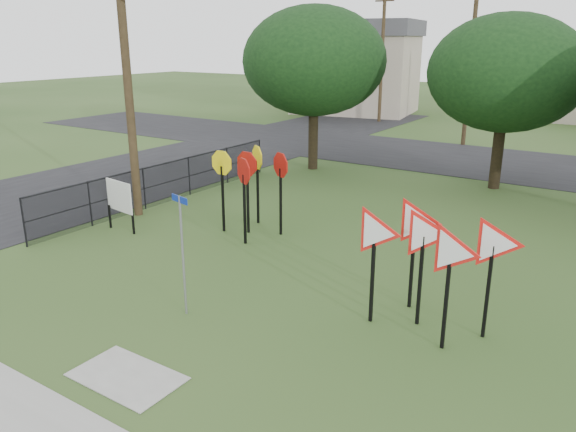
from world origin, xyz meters
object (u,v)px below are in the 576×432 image
(stop_sign_cluster, at_px, (250,173))
(yield_sign_cluster, at_px, (430,242))
(street_name_sign, at_px, (182,247))
(info_board, at_px, (119,198))

(stop_sign_cluster, xyz_separation_m, yield_sign_cluster, (6.66, -2.81, -0.00))
(street_name_sign, bearing_deg, yield_sign_cluster, 26.88)
(yield_sign_cluster, distance_m, info_board, 10.24)
(stop_sign_cluster, height_order, info_board, stop_sign_cluster)
(street_name_sign, xyz_separation_m, yield_sign_cluster, (4.59, 2.33, 0.34))
(street_name_sign, bearing_deg, stop_sign_cluster, 112.01)
(info_board, bearing_deg, stop_sign_cluster, 31.09)
(info_board, bearing_deg, street_name_sign, -28.28)
(yield_sign_cluster, xyz_separation_m, info_board, (-10.18, 0.68, -0.84))
(stop_sign_cluster, bearing_deg, street_name_sign, -67.99)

